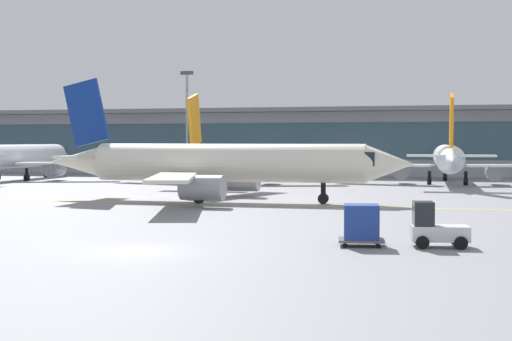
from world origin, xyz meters
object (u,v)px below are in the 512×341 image
baggage_tug (435,228)px  gate_airplane_1 (17,157)px  cargo_dolly_lead (361,224)px  gate_airplane_3 (447,159)px  taxiing_regional_jet (224,164)px  gate_airplane_2 (225,158)px  apron_light_mast_1 (187,119)px

baggage_tug → gate_airplane_1: bearing=128.3°
cargo_dolly_lead → gate_airplane_3: bearing=77.6°
gate_airplane_3 → taxiing_regional_jet: taxiing_regional_jet is taller
gate_airplane_2 → gate_airplane_3: same height
gate_airplane_3 → cargo_dolly_lead: bearing=174.1°
gate_airplane_3 → taxiing_regional_jet: 34.72m
taxiing_regional_jet → cargo_dolly_lead: 26.96m
gate_airplane_1 → taxiing_regional_jet: taxiing_regional_jet is taller
gate_airplane_3 → baggage_tug: 52.76m
gate_airplane_2 → gate_airplane_3: bearing=-80.5°
gate_airplane_3 → taxiing_regional_jet: size_ratio=0.96×
gate_airplane_3 → cargo_dolly_lead: size_ratio=12.64×
gate_airplane_1 → gate_airplane_3: bearing=-89.0°
gate_airplane_1 → gate_airplane_2: bearing=-95.3°
gate_airplane_3 → cargo_dolly_lead: (-3.55, -53.22, -1.85)m
gate_airplane_1 → gate_airplane_2: size_ratio=1.00×
apron_light_mast_1 → gate_airplane_2: bearing=-57.2°
baggage_tug → apron_light_mast_1: bearing=110.1°
gate_airplane_1 → gate_airplane_3: same height
gate_airplane_1 → taxiing_regional_jet: size_ratio=0.96×
gate_airplane_1 → baggage_tug: gate_airplane_1 is taller
gate_airplane_3 → cargo_dolly_lead: 53.37m
gate_airplane_3 → baggage_tug: size_ratio=10.52×
gate_airplane_1 → baggage_tug: 71.46m
taxiing_regional_jet → cargo_dolly_lead: size_ratio=13.21×
gate_airplane_2 → apron_light_mast_1: bearing=31.2°
gate_airplane_1 → apron_light_mast_1: size_ratio=2.00×
gate_airplane_1 → cargo_dolly_lead: 69.43m
gate_airplane_1 → baggage_tug: bearing=-136.4°
baggage_tug → gate_airplane_2: bearing=108.7°
cargo_dolly_lead → apron_light_mast_1: apron_light_mast_1 is taller
taxiing_regional_jet → gate_airplane_2: bearing=106.4°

